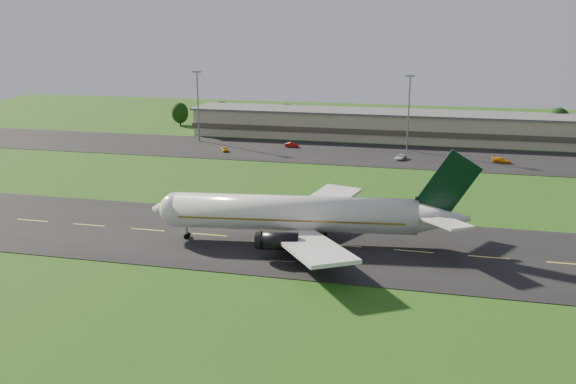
% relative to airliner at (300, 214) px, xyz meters
% --- Properties ---
extents(ground, '(360.00, 360.00, 0.00)m').
position_rel_airliner_xyz_m(ground, '(6.82, -0.11, -4.66)').
color(ground, '#1D4511').
rests_on(ground, ground).
extents(taxiway, '(220.00, 30.00, 0.10)m').
position_rel_airliner_xyz_m(taxiway, '(6.82, -0.11, -4.61)').
color(taxiway, black).
rests_on(taxiway, ground).
extents(apron, '(260.00, 30.00, 0.10)m').
position_rel_airliner_xyz_m(apron, '(6.82, 71.89, -4.61)').
color(apron, black).
rests_on(apron, ground).
extents(airliner, '(51.17, 41.84, 15.57)m').
position_rel_airliner_xyz_m(airliner, '(0.00, 0.00, 0.00)').
color(airliner, white).
rests_on(airliner, ground).
extents(terminal, '(145.00, 16.00, 8.40)m').
position_rel_airliner_xyz_m(terminal, '(13.23, 96.07, -0.67)').
color(terminal, '#B6AB8B').
rests_on(terminal, ground).
extents(light_mast_west, '(2.40, 1.20, 20.35)m').
position_rel_airliner_xyz_m(light_mast_west, '(-48.18, 79.89, 8.08)').
color(light_mast_west, gray).
rests_on(light_mast_west, ground).
extents(light_mast_centre, '(2.40, 1.20, 20.35)m').
position_rel_airliner_xyz_m(light_mast_centre, '(11.82, 79.89, 8.08)').
color(light_mast_centre, gray).
rests_on(light_mast_centre, ground).
extents(tree_line, '(192.03, 9.35, 11.19)m').
position_rel_airliner_xyz_m(tree_line, '(53.90, 105.80, 0.53)').
color(tree_line, black).
rests_on(tree_line, ground).
extents(service_vehicle_a, '(3.09, 3.83, 1.23)m').
position_rel_airliner_xyz_m(service_vehicle_a, '(-35.84, 66.81, -3.95)').
color(service_vehicle_a, orange).
rests_on(service_vehicle_a, apron).
extents(service_vehicle_b, '(3.93, 1.55, 1.27)m').
position_rel_airliner_xyz_m(service_vehicle_b, '(-19.62, 76.93, -3.92)').
color(service_vehicle_b, '#A5110B').
rests_on(service_vehicle_b, apron).
extents(service_vehicle_c, '(3.09, 4.78, 1.23)m').
position_rel_airliner_xyz_m(service_vehicle_c, '(11.04, 67.33, -3.95)').
color(service_vehicle_c, silver).
rests_on(service_vehicle_c, apron).
extents(service_vehicle_d, '(4.87, 2.88, 1.32)m').
position_rel_airliner_xyz_m(service_vehicle_d, '(35.54, 69.17, -3.90)').
color(service_vehicle_d, orange).
rests_on(service_vehicle_d, apron).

